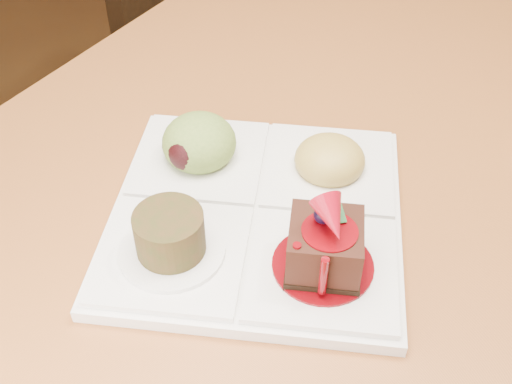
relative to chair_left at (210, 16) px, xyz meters
The scene contains 2 objects.
chair_left is the anchor object (origin of this frame).
sampler_plate 0.89m from the chair_left, 51.56° to the right, with size 0.34×0.34×0.10m.
Camera 1 is at (0.05, -0.68, 1.16)m, focal length 45.00 mm.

